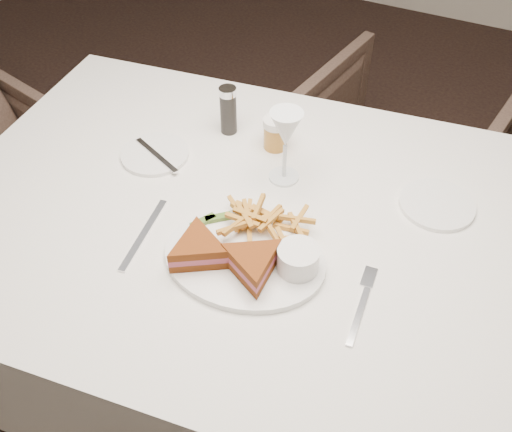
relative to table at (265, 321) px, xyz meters
The scene contains 4 objects.
ground 0.48m from the table, 131.04° to the left, with size 5.00×5.00×0.00m, color black.
table is the anchor object (origin of this frame).
chair_far 0.88m from the table, 84.17° to the left, with size 0.64×0.60×0.65m, color #4B382E.
table_setting 0.41m from the table, 96.24° to the right, with size 0.80×0.59×0.18m.
Camera 1 is at (0.55, -0.99, 1.60)m, focal length 40.00 mm.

